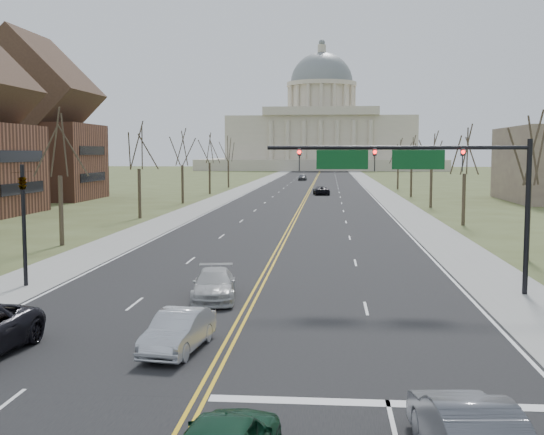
% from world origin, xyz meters
% --- Properties ---
extents(ground, '(600.00, 600.00, 0.00)m').
position_xyz_m(ground, '(0.00, 0.00, 0.00)').
color(ground, '#4A5128').
rests_on(ground, ground).
extents(road, '(20.00, 380.00, 0.01)m').
position_xyz_m(road, '(0.00, 110.00, 0.01)').
color(road, black).
rests_on(road, ground).
extents(cross_road, '(120.00, 14.00, 0.01)m').
position_xyz_m(cross_road, '(0.00, 6.00, 0.01)').
color(cross_road, black).
rests_on(cross_road, ground).
extents(sidewalk_left, '(4.00, 380.00, 0.03)m').
position_xyz_m(sidewalk_left, '(-12.00, 110.00, 0.01)').
color(sidewalk_left, gray).
rests_on(sidewalk_left, ground).
extents(sidewalk_right, '(4.00, 380.00, 0.03)m').
position_xyz_m(sidewalk_right, '(12.00, 110.00, 0.01)').
color(sidewalk_right, gray).
rests_on(sidewalk_right, ground).
extents(center_line, '(0.42, 380.00, 0.01)m').
position_xyz_m(center_line, '(0.00, 110.00, 0.01)').
color(center_line, gold).
rests_on(center_line, road).
extents(edge_line_left, '(0.15, 380.00, 0.01)m').
position_xyz_m(edge_line_left, '(-9.80, 110.00, 0.01)').
color(edge_line_left, silver).
rests_on(edge_line_left, road).
extents(edge_line_right, '(0.15, 380.00, 0.01)m').
position_xyz_m(edge_line_right, '(9.80, 110.00, 0.01)').
color(edge_line_right, silver).
rests_on(edge_line_right, road).
extents(stop_bar, '(9.50, 0.50, 0.01)m').
position_xyz_m(stop_bar, '(5.00, -1.00, 0.01)').
color(stop_bar, silver).
rests_on(stop_bar, road).
extents(capitol, '(90.00, 60.00, 50.00)m').
position_xyz_m(capitol, '(0.00, 249.91, 14.20)').
color(capitol, beige).
rests_on(capitol, ground).
extents(signal_mast, '(12.12, 0.44, 7.20)m').
position_xyz_m(signal_mast, '(7.45, 13.50, 5.76)').
color(signal_mast, black).
rests_on(signal_mast, ground).
extents(signal_left, '(0.32, 0.36, 6.00)m').
position_xyz_m(signal_left, '(-11.50, 13.50, 3.71)').
color(signal_left, black).
rests_on(signal_left, ground).
extents(tree_r_0, '(3.74, 3.74, 8.50)m').
position_xyz_m(tree_r_0, '(15.50, 24.00, 6.55)').
color(tree_r_0, '#3A2F22').
rests_on(tree_r_0, ground).
extents(tree_l_0, '(3.96, 3.96, 9.00)m').
position_xyz_m(tree_l_0, '(-15.50, 28.00, 6.94)').
color(tree_l_0, '#3A2F22').
rests_on(tree_l_0, ground).
extents(tree_r_1, '(3.74, 3.74, 8.50)m').
position_xyz_m(tree_r_1, '(15.50, 44.00, 6.55)').
color(tree_r_1, '#3A2F22').
rests_on(tree_r_1, ground).
extents(tree_l_1, '(3.96, 3.96, 9.00)m').
position_xyz_m(tree_l_1, '(-15.50, 48.00, 6.94)').
color(tree_l_1, '#3A2F22').
rests_on(tree_l_1, ground).
extents(tree_r_2, '(3.74, 3.74, 8.50)m').
position_xyz_m(tree_r_2, '(15.50, 64.00, 6.55)').
color(tree_r_2, '#3A2F22').
rests_on(tree_r_2, ground).
extents(tree_l_2, '(3.96, 3.96, 9.00)m').
position_xyz_m(tree_l_2, '(-15.50, 68.00, 6.94)').
color(tree_l_2, '#3A2F22').
rests_on(tree_l_2, ground).
extents(tree_r_3, '(3.74, 3.74, 8.50)m').
position_xyz_m(tree_r_3, '(15.50, 84.00, 6.55)').
color(tree_r_3, '#3A2F22').
rests_on(tree_r_3, ground).
extents(tree_l_3, '(3.96, 3.96, 9.00)m').
position_xyz_m(tree_l_3, '(-15.50, 88.00, 6.94)').
color(tree_l_3, '#3A2F22').
rests_on(tree_l_3, ground).
extents(tree_r_4, '(3.74, 3.74, 8.50)m').
position_xyz_m(tree_r_4, '(15.50, 104.00, 6.55)').
color(tree_r_4, '#3A2F22').
rests_on(tree_r_4, ground).
extents(tree_l_4, '(3.96, 3.96, 9.00)m').
position_xyz_m(tree_l_4, '(-15.50, 108.00, 6.94)').
color(tree_l_4, '#3A2F22').
rests_on(tree_l_4, ground).
extents(bldg_left_far, '(17.10, 14.28, 23.25)m').
position_xyz_m(bldg_left_far, '(-38.00, 74.00, 9.54)').
color(bldg_left_far, brown).
rests_on(bldg_left_far, ground).
extents(car_nb_outer_lead, '(2.07, 4.91, 1.58)m').
position_xyz_m(car_nb_outer_lead, '(6.34, -4.59, 0.80)').
color(car_nb_outer_lead, '#54565C').
rests_on(car_nb_outer_lead, road).
extents(car_sb_inner_lead, '(1.92, 4.20, 1.33)m').
position_xyz_m(car_sb_inner_lead, '(-1.54, 3.23, 0.68)').
color(car_sb_inner_lead, '#B2B4BB').
rests_on(car_sb_inner_lead, road).
extents(car_sb_inner_second, '(2.43, 4.82, 1.34)m').
position_xyz_m(car_sb_inner_second, '(-1.69, 11.15, 0.68)').
color(car_sb_inner_second, '#B4B4B4').
rests_on(car_sb_inner_second, road).
extents(car_far_nb, '(2.81, 5.07, 1.34)m').
position_xyz_m(car_far_nb, '(2.14, 87.39, 0.68)').
color(car_far_nb, black).
rests_on(car_far_nb, road).
extents(car_far_sb, '(2.05, 4.47, 1.49)m').
position_xyz_m(car_far_sb, '(-2.91, 140.99, 0.76)').
color(car_far_sb, '#52555A').
rests_on(car_far_sb, road).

